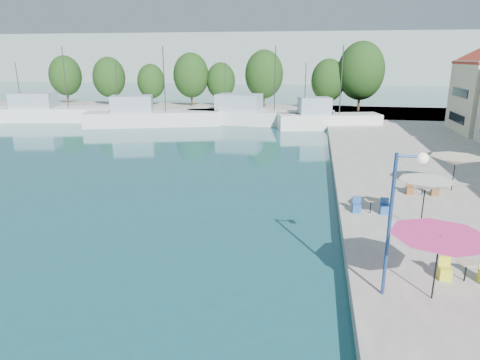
% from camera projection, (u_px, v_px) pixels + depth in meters
% --- Properties ---
extents(quay_far, '(90.00, 16.00, 0.60)m').
position_uv_depth(quay_far, '(234.00, 111.00, 66.75)').
color(quay_far, gray).
rests_on(quay_far, ground).
extents(hill_west, '(180.00, 40.00, 16.00)m').
position_uv_depth(hill_west, '(222.00, 58.00, 156.26)').
color(hill_west, gray).
rests_on(hill_west, ground).
extents(hill_east, '(140.00, 40.00, 12.00)m').
position_uv_depth(hill_east, '(411.00, 63.00, 164.14)').
color(hill_east, gray).
rests_on(hill_east, ground).
extents(trawler_01, '(18.72, 8.24, 10.20)m').
position_uv_depth(trawler_01, '(52.00, 113.00, 58.78)').
color(trawler_01, white).
rests_on(trawler_01, ground).
extents(trawler_02, '(17.26, 9.19, 10.20)m').
position_uv_depth(trawler_02, '(149.00, 117.00, 54.71)').
color(trawler_02, silver).
rests_on(trawler_02, ground).
extents(trawler_03, '(19.17, 6.53, 10.20)m').
position_uv_depth(trawler_03, '(256.00, 116.00, 55.99)').
color(trawler_03, silver).
rests_on(trawler_03, ground).
extents(trawler_04, '(12.78, 6.08, 10.20)m').
position_uv_depth(trawler_04, '(326.00, 120.00, 52.17)').
color(trawler_04, white).
rests_on(trawler_04, ground).
extents(tree_01, '(5.51, 5.51, 8.16)m').
position_uv_depth(tree_01, '(65.00, 76.00, 74.92)').
color(tree_01, '#3F2B19').
rests_on(tree_01, quay_far).
extents(tree_02, '(5.35, 5.35, 7.92)m').
position_uv_depth(tree_02, '(109.00, 77.00, 71.58)').
color(tree_02, '#3F2B19').
rests_on(tree_02, quay_far).
extents(tree_03, '(4.59, 4.59, 6.80)m').
position_uv_depth(tree_03, '(151.00, 81.00, 71.76)').
color(tree_03, '#3F2B19').
rests_on(tree_03, quay_far).
extents(tree_04, '(5.81, 5.81, 8.60)m').
position_uv_depth(tree_04, '(191.00, 75.00, 70.20)').
color(tree_04, '#3F2B19').
rests_on(tree_04, quay_far).
extents(tree_05, '(4.76, 4.76, 7.05)m').
position_uv_depth(tree_05, '(221.00, 81.00, 70.67)').
color(tree_05, '#3F2B19').
rests_on(tree_05, quay_far).
extents(tree_06, '(6.09, 6.09, 9.02)m').
position_uv_depth(tree_06, '(264.00, 74.00, 67.99)').
color(tree_06, '#3F2B19').
rests_on(tree_06, quay_far).
extents(tree_07, '(5.18, 5.18, 7.67)m').
position_uv_depth(tree_07, '(328.00, 80.00, 65.21)').
color(tree_07, '#3F2B19').
rests_on(tree_07, quay_far).
extents(tree_08, '(6.88, 6.88, 10.19)m').
position_uv_depth(tree_08, '(361.00, 71.00, 63.48)').
color(tree_08, '#3F2B19').
rests_on(tree_08, quay_far).
extents(umbrella_pink, '(3.24, 3.24, 2.31)m').
position_uv_depth(umbrella_pink, '(439.00, 243.00, 13.97)').
color(umbrella_pink, black).
rests_on(umbrella_pink, quay_right).
extents(umbrella_white, '(2.47, 2.47, 2.44)m').
position_uv_depth(umbrella_white, '(426.00, 185.00, 19.79)').
color(umbrella_white, black).
rests_on(umbrella_white, quay_right).
extents(umbrella_cream, '(3.01, 3.01, 2.13)m').
position_uv_depth(umbrella_cream, '(456.00, 161.00, 25.74)').
color(umbrella_cream, black).
rests_on(umbrella_cream, quay_right).
extents(cafe_table_01, '(1.82, 0.70, 0.76)m').
position_uv_depth(cafe_table_01, '(465.00, 274.00, 15.59)').
color(cafe_table_01, black).
rests_on(cafe_table_01, quay_right).
extents(cafe_table_02, '(1.82, 0.70, 0.76)m').
position_uv_depth(cafe_table_02, '(370.00, 208.00, 22.38)').
color(cafe_table_02, black).
rests_on(cafe_table_02, quay_right).
extents(cafe_table_03, '(1.82, 0.70, 0.76)m').
position_uv_depth(cafe_table_03, '(422.00, 190.00, 25.37)').
color(cafe_table_03, black).
rests_on(cafe_table_03, quay_right).
extents(street_lamp, '(1.04, 0.36, 5.03)m').
position_uv_depth(street_lamp, '(402.00, 199.00, 13.81)').
color(street_lamp, navy).
rests_on(street_lamp, quay_right).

